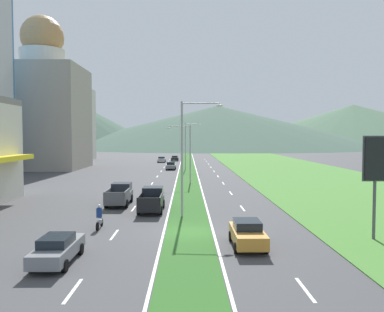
{
  "coord_description": "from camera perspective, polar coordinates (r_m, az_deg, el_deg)",
  "views": [
    {
      "loc": [
        -0.11,
        -27.12,
        6.76
      ],
      "look_at": [
        0.79,
        42.83,
        3.21
      ],
      "focal_mm": 36.63,
      "sensor_mm": 36.0,
      "label": 1
    }
  ],
  "objects": [
    {
      "name": "car_2",
      "position": [
        79.67,
        -3.09,
        -1.41
      ],
      "size": [
        2.01,
        4.74,
        1.55
      ],
      "rotation": [
        0.0,
        0.0,
        1.57
      ],
      "color": "slate",
      "rests_on": "ground_plane"
    },
    {
      "name": "lane_dash_left_1",
      "position": [
        18.83,
        -16.94,
        -18.25
      ],
      "size": [
        0.16,
        2.8,
        0.01
      ],
      "primitive_type": "cube",
      "color": "silver",
      "rests_on": "ground_plane"
    },
    {
      "name": "lane_dash_left_3",
      "position": [
        37.28,
        -8.49,
        -7.57
      ],
      "size": [
        0.16,
        2.8,
        0.01
      ],
      "primitive_type": "cube",
      "color": "silver",
      "rests_on": "ground_plane"
    },
    {
      "name": "lane_dash_left_9",
      "position": [
        95.1,
        -3.74,
        -1.18
      ],
      "size": [
        0.16,
        2.8,
        0.01
      ],
      "primitive_type": "cube",
      "color": "silver",
      "rests_on": "ground_plane"
    },
    {
      "name": "lane_dash_right_8",
      "position": [
        85.42,
        2.76,
        -1.64
      ],
      "size": [
        0.16,
        2.8,
        0.01
      ],
      "primitive_type": "cube",
      "color": "silver",
      "rests_on": "ground_plane"
    },
    {
      "name": "lane_dash_right_7",
      "position": [
        75.74,
        3.21,
        -2.22
      ],
      "size": [
        0.16,
        2.8,
        0.01
      ],
      "primitive_type": "cube",
      "color": "silver",
      "rests_on": "ground_plane"
    },
    {
      "name": "motorcycle_rider",
      "position": [
        29.72,
        -13.32,
        -8.86
      ],
      "size": [
        0.36,
        2.0,
        1.8
      ],
      "rotation": [
        0.0,
        0.0,
        1.57
      ],
      "color": "black",
      "rests_on": "ground_plane"
    },
    {
      "name": "grass_verge_right",
      "position": [
        89.8,
        12.6,
        -1.47
      ],
      "size": [
        24.0,
        240.0,
        0.06
      ],
      "primitive_type": "cube",
      "color": "#477F33",
      "rests_on": "ground_plane"
    },
    {
      "name": "lane_dash_left_7",
      "position": [
        75.72,
        -4.51,
        -2.22
      ],
      "size": [
        0.16,
        2.8,
        0.01
      ],
      "primitive_type": "cube",
      "color": "silver",
      "rests_on": "ground_plane"
    },
    {
      "name": "hill_far_right",
      "position": [
        313.17,
        22.36,
        4.19
      ],
      "size": [
        202.03,
        202.03,
        30.02
      ],
      "primitive_type": "cone",
      "color": "#47664C",
      "rests_on": "ground_plane"
    },
    {
      "name": "lane_dash_left_10",
      "position": [
        104.8,
        -3.46,
        -0.8
      ],
      "size": [
        0.16,
        2.8,
        0.01
      ],
      "primitive_type": "cube",
      "color": "silver",
      "rests_on": "ground_plane"
    },
    {
      "name": "lane_dash_right_3",
      "position": [
        37.31,
        7.36,
        -7.55
      ],
      "size": [
        0.16,
        2.8,
        0.01
      ],
      "primitive_type": "cube",
      "color": "silver",
      "rests_on": "ground_plane"
    },
    {
      "name": "car_0",
      "position": [
        107.6,
        -2.52,
        -0.31
      ],
      "size": [
        2.0,
        4.35,
        1.41
      ],
      "rotation": [
        0.0,
        0.0,
        1.57
      ],
      "color": "black",
      "rests_on": "ground_plane"
    },
    {
      "name": "street_lamp_far",
      "position": [
        78.37,
        -0.7,
        1.93
      ],
      "size": [
        3.26,
        0.28,
        9.4
      ],
      "color": "#99999E",
      "rests_on": "ground_plane"
    },
    {
      "name": "car_3",
      "position": [
        101.72,
        -4.43,
        -0.49
      ],
      "size": [
        2.02,
        4.09,
        1.45
      ],
      "rotation": [
        0.0,
        0.0,
        1.57
      ],
      "color": "#B2B2B7",
      "rests_on": "ground_plane"
    },
    {
      "name": "lane_dash_right_11",
      "position": [
        114.51,
        1.87,
        -0.48
      ],
      "size": [
        0.16,
        2.8,
        0.01
      ],
      "primitive_type": "cube",
      "color": "silver",
      "rests_on": "ground_plane"
    },
    {
      "name": "lane_dash_right_9",
      "position": [
        95.11,
        2.41,
        -1.17
      ],
      "size": [
        0.16,
        2.8,
        0.01
      ],
      "primitive_type": "cube",
      "color": "silver",
      "rests_on": "ground_plane"
    },
    {
      "name": "hill_far_left",
      "position": [
        266.97,
        -20.7,
        5.48
      ],
      "size": [
        147.47,
        147.47,
        39.29
      ],
      "primitive_type": "cone",
      "color": "#3D5647",
      "rests_on": "ground_plane"
    },
    {
      "name": "car_4",
      "position": [
        22.59,
        -18.99,
        -12.65
      ],
      "size": [
        1.87,
        4.69,
        1.5
      ],
      "rotation": [
        0.0,
        0.0,
        1.57
      ],
      "color": "slate",
      "rests_on": "ground_plane"
    },
    {
      "name": "car_1",
      "position": [
        24.61,
        8.08,
        -11.12
      ],
      "size": [
        1.96,
        4.41,
        1.6
      ],
      "rotation": [
        0.0,
        0.0,
        -1.57
      ],
      "color": "#C6842D",
      "rests_on": "ground_plane"
    },
    {
      "name": "pickup_truck_0",
      "position": [
        39.57,
        -10.48,
        -5.54
      ],
      "size": [
        2.18,
        5.4,
        2.0
      ],
      "rotation": [
        0.0,
        0.0,
        1.57
      ],
      "color": "#515459",
      "rests_on": "ground_plane"
    },
    {
      "name": "lane_dash_right_10",
      "position": [
        104.81,
        2.12,
        -0.8
      ],
      "size": [
        0.16,
        2.8,
        0.01
      ],
      "primitive_type": "cube",
      "color": "silver",
      "rests_on": "ground_plane"
    },
    {
      "name": "midrise_colored",
      "position": [
        116.92,
        -17.97,
        4.43
      ],
      "size": [
        14.13,
        14.13,
        20.35
      ],
      "primitive_type": "cube",
      "color": "beige",
      "rests_on": "ground_plane"
    },
    {
      "name": "lane_dash_right_4",
      "position": [
        46.84,
        5.68,
        -5.41
      ],
      "size": [
        0.16,
        2.8,
        0.01
      ],
      "primitive_type": "cube",
      "color": "silver",
      "rests_on": "ground_plane"
    },
    {
      "name": "lane_dash_left_5",
      "position": [
        56.42,
        -5.82,
        -3.99
      ],
      "size": [
        0.16,
        2.8,
        0.01
      ],
      "primitive_type": "cube",
      "color": "silver",
      "rests_on": "ground_plane"
    },
    {
      "name": "domed_building",
      "position": [
        87.64,
        -20.79,
        6.67
      ],
      "size": [
        16.18,
        16.18,
        31.56
      ],
      "color": "#9E9384",
      "rests_on": "ground_plane"
    },
    {
      "name": "lane_dash_left_4",
      "position": [
        46.82,
        -6.88,
        -5.42
      ],
      "size": [
        0.16,
        2.8,
        0.01
      ],
      "primitive_type": "cube",
      "color": "silver",
      "rests_on": "ground_plane"
    },
    {
      "name": "lane_dash_left_11",
      "position": [
        114.5,
        -3.23,
        -0.48
      ],
      "size": [
        0.16,
        2.8,
        0.01
      ],
      "primitive_type": "cube",
      "color": "silver",
      "rests_on": "ground_plane"
    },
    {
      "name": "lane_dash_left_8",
      "position": [
        85.4,
        -4.08,
        -1.64
      ],
      "size": [
        0.16,
        2.8,
        0.01
      ],
      "primitive_type": "cube",
      "color": "silver",
      "rests_on": "ground_plane"
    },
    {
      "name": "lane_dash_right_2",
      "position": [
        27.92,
        10.23,
        -11.15
      ],
      "size": [
        0.16,
        2.8,
        0.01
      ],
      "primitive_type": "cube",
      "color": "silver",
      "rests_on": "ground_plane"
    },
    {
      "name": "lane_dash_right_5",
      "position": [
        56.44,
        4.58,
        -3.98
      ],
      "size": [
        0.16,
        2.8,
        0.01
      ],
      "primitive_type": "cube",
      "color": "silver",
      "rests_on": "ground_plane"
    },
    {
      "name": "lane_dash_right_1",
      "position": [
        18.89,
        16.14,
        -18.17
      ],
      "size": [
        0.16,
        2.8,
        0.01
      ],
      "primitive_type": "cube",
      "color": "silver",
      "rests_on": "ground_plane"
    },
    {
      "name": "street_lamp_mid",
      "position": [
        55.42,
        -0.72,
        0.96
      ],
      "size": [
        3.48,
        0.36,
        8.29
      ],
      "color": "#99999E",
      "rests_on": "ground_plane"
    },
    {
      "name": "ground_plane",
      "position": [
        27.95,
        -0.5,
        -11.1
      ],
      "size": [
        600.0,
        600.0,
        0.0
      ],
      "primitive_type": "plane",
      "color": "#424244"
    },
    {
      "name": "edge_line_median_left",
      "position": [
        87.4,
        -1.81,
        -1.53
      ],
      "size": [
        0.16,
        240.0,
        0.01
      ],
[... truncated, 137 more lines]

